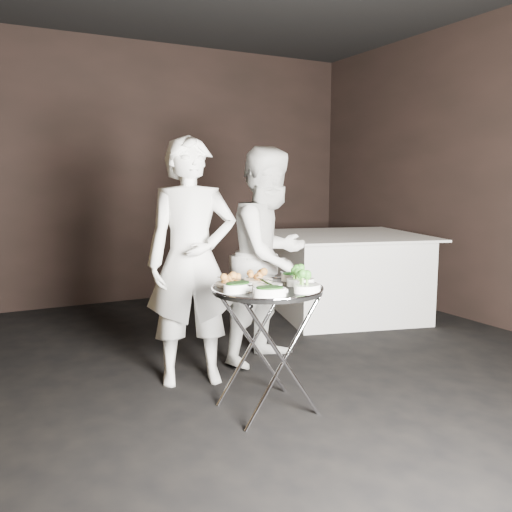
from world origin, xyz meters
name	(u,v)px	position (x,y,z in m)	size (l,w,h in m)	color
floor	(253,417)	(0.00, 0.00, -0.03)	(6.00, 7.00, 0.05)	black
wall_back	(113,173)	(0.00, 3.52, 1.50)	(6.00, 0.05, 3.00)	black
tray_stand	(267,343)	(0.10, 0.00, 0.43)	(0.52, 0.44, 0.76)	silver
serving_tray	(267,289)	(0.10, 0.00, 0.77)	(0.68, 0.68, 0.04)	black
potato_plate_a	(231,280)	(-0.07, 0.17, 0.81)	(0.19, 0.19, 0.07)	beige
potato_plate_b	(258,277)	(0.14, 0.21, 0.81)	(0.19, 0.19, 0.07)	beige
greens_bowl	(290,276)	(0.34, 0.13, 0.81)	(0.12, 0.12, 0.07)	white
asparagus_plate_a	(267,285)	(0.10, 0.01, 0.79)	(0.21, 0.13, 0.04)	white
asparagus_plate_b	(274,290)	(0.07, -0.14, 0.79)	(0.18, 0.13, 0.03)	white
spinach_bowl_a	(238,286)	(-0.12, -0.03, 0.81)	(0.21, 0.16, 0.08)	white
spinach_bowl_b	(270,291)	(-0.02, -0.23, 0.81)	(0.22, 0.18, 0.08)	white
broccoli_bowl_a	(300,280)	(0.31, -0.04, 0.81)	(0.20, 0.17, 0.07)	white
broccoli_bowl_b	(307,287)	(0.24, -0.22, 0.81)	(0.19, 0.14, 0.07)	white
serving_utensils	(265,278)	(0.11, 0.07, 0.82)	(0.57, 0.41, 0.01)	silver
waiter_left	(192,262)	(-0.13, 0.68, 0.86)	(0.63, 0.41, 1.72)	white
waiter_right	(270,256)	(0.57, 0.83, 0.84)	(0.81, 0.63, 1.67)	white
dining_table	(346,274)	(2.00, 1.75, 0.43)	(1.51, 1.51, 0.86)	white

